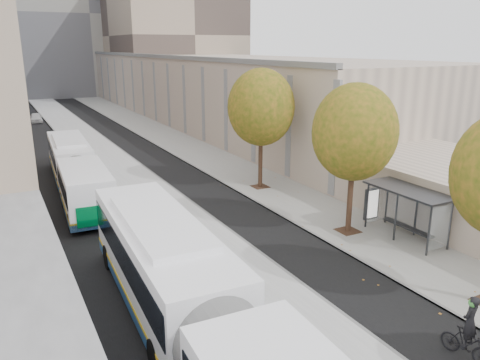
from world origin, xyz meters
TOP-DOWN VIEW (x-y plane):
  - bus_platform at (-3.88, 35.00)m, footprint 4.25×150.00m
  - sidewalk at (4.12, 35.00)m, footprint 4.75×150.00m
  - building_tan at (15.50, 64.00)m, footprint 18.00×92.00m
  - building_far_block at (6.00, 96.00)m, footprint 30.00×18.00m
  - bus_shelter at (5.69, 10.96)m, footprint 1.90×4.40m
  - tree_c at (3.60, 13.00)m, footprint 4.20×4.20m
  - tree_d at (3.60, 22.00)m, footprint 4.40×4.40m
  - bus_near at (-7.37, 6.55)m, footprint 3.61×19.30m
  - bus_far at (-7.55, 27.02)m, footprint 3.39×16.72m
  - cyclist at (0.00, 3.35)m, footprint 0.72×1.72m
  - distant_car at (-7.05, 59.85)m, footprint 1.60×3.56m

SIDE VIEW (x-z plane):
  - sidewalk at x=4.12m, z-range 0.00..0.08m
  - bus_platform at x=-3.88m, z-range 0.00..0.15m
  - distant_car at x=-7.05m, z-range 0.00..1.19m
  - cyclist at x=0.00m, z-range -0.28..1.86m
  - bus_far at x=-7.55m, z-range 0.13..2.90m
  - bus_near at x=-7.37m, z-range 0.15..3.35m
  - bus_shelter at x=5.69m, z-range 0.92..3.45m
  - building_tan at x=15.50m, z-range 0.00..8.00m
  - tree_c at x=3.60m, z-range 1.61..8.89m
  - tree_d at x=3.60m, z-range 1.67..9.27m
  - building_far_block at x=6.00m, z-range 0.00..30.00m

